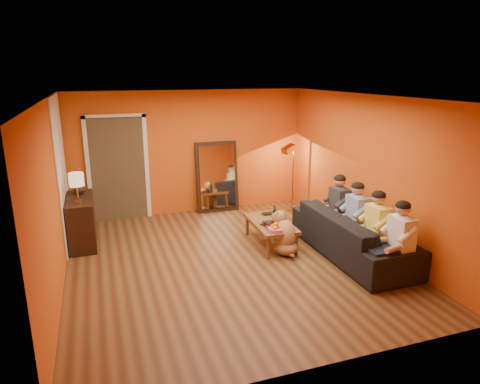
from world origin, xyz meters
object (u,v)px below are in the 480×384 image
object	(u,v)px
table_lamp	(77,188)
laptop	(272,214)
person_mid_left	(377,229)
sideboard	(82,221)
person_far_left	(400,242)
mirror_frame	(217,177)
vase	(79,188)
wine_bottle	(275,214)
tumbler	(274,217)
floor_lamp	(293,179)
dog	(285,232)
person_mid_right	(357,218)
coffee_table	(270,233)
sofa	(352,234)
person_far_right	(339,208)

from	to	relation	value
table_lamp	laptop	bearing A→B (deg)	-7.85
person_mid_left	laptop	distance (m)	1.97
sideboard	person_mid_left	xyz separation A→B (m)	(4.37, -2.41, 0.18)
person_far_left	person_mid_left	size ratio (longest dim) A/B	1.00
mirror_frame	vase	world-z (taller)	mirror_frame
mirror_frame	wine_bottle	distance (m)	2.28
tumbler	floor_lamp	bearing A→B (deg)	54.38
person_far_left	wine_bottle	xyz separation A→B (m)	(-1.18, 1.80, -0.03)
vase	dog	bearing A→B (deg)	-28.85
wine_bottle	person_mid_right	bearing A→B (deg)	-30.80
coffee_table	person_mid_right	xyz separation A→B (m)	(1.23, -0.75, 0.40)
floor_lamp	wine_bottle	bearing A→B (deg)	-142.55
table_lamp	wine_bottle	distance (m)	3.34
mirror_frame	sofa	xyz separation A→B (m)	(1.45, -3.04, -0.39)
table_lamp	vase	world-z (taller)	table_lamp
mirror_frame	floor_lamp	world-z (taller)	mirror_frame
person_mid_left	sofa	bearing A→B (deg)	106.11
mirror_frame	floor_lamp	bearing A→B (deg)	-19.78
sofa	laptop	xyz separation A→B (m)	(-0.92, 1.20, 0.07)
person_far_right	laptop	size ratio (longest dim) A/B	3.46
coffee_table	person_far_right	world-z (taller)	person_far_right
sideboard	mirror_frame	bearing A→B (deg)	21.16
laptop	person_mid_left	bearing A→B (deg)	-59.95
floor_lamp	vase	xyz separation A→B (m)	(-4.34, -0.27, 0.24)
sideboard	floor_lamp	distance (m)	4.38
coffee_table	person_mid_left	xyz separation A→B (m)	(1.23, -1.30, 0.40)
floor_lamp	person_far_left	xyz separation A→B (m)	(0.03, -3.48, -0.11)
table_lamp	person_mid_left	size ratio (longest dim) A/B	0.42
table_lamp	person_mid_left	world-z (taller)	table_lamp
person_far_left	tumbler	distance (m)	2.27
coffee_table	mirror_frame	bearing A→B (deg)	100.55
coffee_table	dog	xyz separation A→B (m)	(0.08, -0.41, 0.16)
mirror_frame	wine_bottle	world-z (taller)	mirror_frame
coffee_table	person_far_right	size ratio (longest dim) A/B	1.00
sofa	floor_lamp	size ratio (longest dim) A/B	1.75
table_lamp	person_far_right	distance (m)	4.51
coffee_table	person_far_right	xyz separation A→B (m)	(1.23, -0.20, 0.40)
vase	person_far_left	bearing A→B (deg)	-36.32
floor_lamp	wine_bottle	size ratio (longest dim) A/B	4.65
mirror_frame	person_far_left	world-z (taller)	mirror_frame
table_lamp	laptop	world-z (taller)	table_lamp
person_mid_right	tumbler	distance (m)	1.42
mirror_frame	vase	size ratio (longest dim) A/B	7.20
floor_lamp	tumbler	world-z (taller)	floor_lamp
laptop	vase	distance (m)	3.51
table_lamp	floor_lamp	bearing A→B (deg)	10.73
table_lamp	sideboard	bearing A→B (deg)	90.00
dog	laptop	size ratio (longest dim) A/B	2.09
coffee_table	vase	distance (m)	3.50
wine_bottle	mirror_frame	bearing A→B (deg)	100.09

